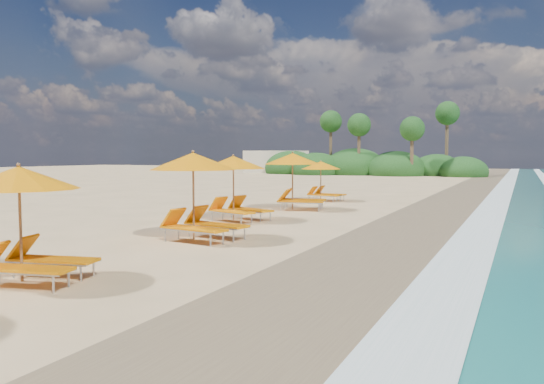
% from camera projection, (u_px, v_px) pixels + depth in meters
% --- Properties ---
extents(ground, '(160.00, 160.00, 0.00)m').
position_uv_depth(ground, '(272.00, 233.00, 15.67)').
color(ground, tan).
rests_on(ground, ground).
extents(wet_sand, '(4.00, 160.00, 0.01)m').
position_uv_depth(wet_sand, '(410.00, 242.00, 13.97)').
color(wet_sand, olive).
rests_on(wet_sand, ground).
extents(surf_foam, '(4.00, 160.00, 0.01)m').
position_uv_depth(surf_foam, '(524.00, 249.00, 12.82)').
color(surf_foam, white).
rests_on(surf_foam, ground).
extents(station_1, '(2.64, 2.55, 2.14)m').
position_uv_depth(station_1, '(28.00, 216.00, 9.53)').
color(station_1, olive).
rests_on(station_1, ground).
extents(station_2, '(2.84, 2.69, 2.41)m').
position_uv_depth(station_2, '(199.00, 190.00, 14.28)').
color(station_2, olive).
rests_on(station_2, ground).
extents(station_3, '(2.94, 2.88, 2.31)m').
position_uv_depth(station_3, '(237.00, 183.00, 18.55)').
color(station_3, olive).
rests_on(station_3, ground).
extents(station_4, '(2.98, 2.88, 2.42)m').
position_uv_depth(station_4, '(297.00, 177.00, 22.24)').
color(station_4, olive).
rests_on(station_4, ground).
extents(station_5, '(2.36, 2.24, 2.02)m').
position_uv_depth(station_5, '(324.00, 178.00, 26.45)').
color(station_5, olive).
rests_on(station_5, ground).
extents(treeline, '(25.80, 8.80, 9.74)m').
position_uv_depth(treeline, '(363.00, 166.00, 60.90)').
color(treeline, '#163D14').
rests_on(treeline, ground).
extents(beach_building, '(7.00, 5.00, 2.80)m').
position_uv_depth(beach_building, '(276.00, 162.00, 68.24)').
color(beach_building, beige).
rests_on(beach_building, ground).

